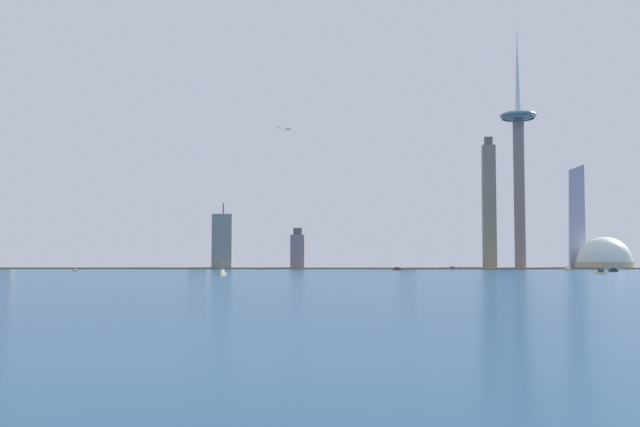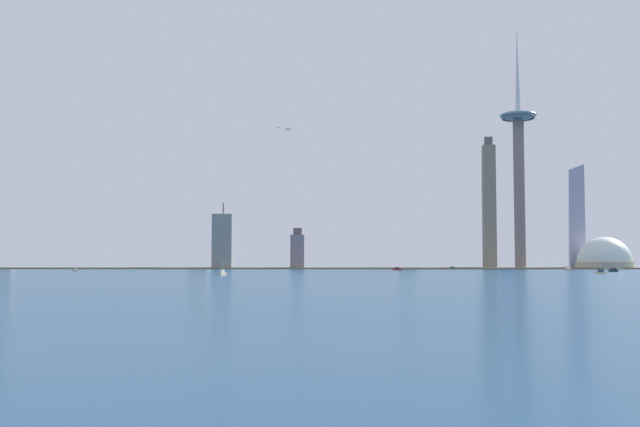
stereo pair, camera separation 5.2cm
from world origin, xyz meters
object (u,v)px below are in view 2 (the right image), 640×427
at_px(skyscraper_6, 223,242).
at_px(airplane, 282,129).
at_px(boat_0, 568,269).
at_px(boat_5, 613,270).
at_px(skyscraper_3, 507,232).
at_px(boat_2, 222,273).
at_px(skyscraper_1, 199,244).
at_px(channel_buoy_0, 135,271).
at_px(skyscraper_4, 575,201).
at_px(skyscraper_0, 298,251).
at_px(skyscraper_2, 489,205).
at_px(boat_6, 601,272).
at_px(boat_1, 75,270).
at_px(stadium_dome, 604,262).
at_px(skyscraper_7, 9,214).
at_px(skyscraper_5, 407,249).
at_px(boat_3, 397,269).
at_px(observation_tower, 519,153).
at_px(boat_4, 453,269).

height_order(skyscraper_6, airplane, airplane).
bearing_deg(boat_0, boat_5, -169.82).
distance_m(skyscraper_3, boat_0, 251.19).
xyz_separation_m(skyscraper_6, boat_2, (68.29, -456.52, -33.12)).
xyz_separation_m(skyscraper_1, airplane, (118.41, -52.33, 148.79)).
height_order(boat_5, channel_buoy_0, boat_5).
height_order(boat_5, airplane, airplane).
xyz_separation_m(skyscraper_1, skyscraper_4, (503.33, -36.41, 55.05)).
relative_size(skyscraper_0, boat_2, 5.50).
relative_size(skyscraper_2, boat_6, 18.54).
bearing_deg(boat_1, skyscraper_6, 124.94).
bearing_deg(stadium_dome, skyscraper_7, 177.42).
relative_size(stadium_dome, skyscraper_7, 0.48).
bearing_deg(skyscraper_4, skyscraper_2, -172.64).
relative_size(skyscraper_2, skyscraper_5, 2.37).
distance_m(skyscraper_2, boat_6, 409.04).
relative_size(stadium_dome, boat_5, 5.94).
bearing_deg(boat_3, skyscraper_5, -132.86).
distance_m(stadium_dome, skyscraper_1, 532.26).
xyz_separation_m(skyscraper_6, skyscraper_7, (-293.26, 40.50, 37.60)).
bearing_deg(skyscraper_4, skyscraper_5, 169.51).
bearing_deg(airplane, boat_0, -7.12).
relative_size(observation_tower, channel_buoy_0, 159.34).
relative_size(skyscraper_1, boat_6, 7.33).
bearing_deg(stadium_dome, airplane, 177.19).
distance_m(skyscraper_1, boat_6, 599.73).
bearing_deg(skyscraper_4, observation_tower, -154.74).
relative_size(stadium_dome, boat_0, 4.04).
bearing_deg(skyscraper_6, skyscraper_7, 172.14).
distance_m(skyscraper_6, boat_6, 511.65).
bearing_deg(skyscraper_6, observation_tower, 0.41).
bearing_deg(skyscraper_6, boat_0, -20.74).
xyz_separation_m(skyscraper_0, skyscraper_6, (-94.90, -0.19, 11.44)).
xyz_separation_m(skyscraper_7, boat_0, (682.93, -188.09, -70.64)).
bearing_deg(skyscraper_2, skyscraper_6, -175.56).
bearing_deg(skyscraper_1, boat_4, -28.75).
height_order(skyscraper_1, boat_1, skyscraper_1).
relative_size(skyscraper_0, skyscraper_1, 0.76).
relative_size(skyscraper_5, boat_4, 6.78).
height_order(skyscraper_0, channel_buoy_0, skyscraper_0).
distance_m(skyscraper_2, skyscraper_6, 346.34).
xyz_separation_m(skyscraper_3, boat_2, (-311.83, -555.16, -48.84)).
relative_size(skyscraper_4, boat_4, 16.98).
bearing_deg(skyscraper_0, boat_4, -28.55).
bearing_deg(skyscraper_5, skyscraper_1, -179.23).
relative_size(observation_tower, boat_6, 33.59).
distance_m(skyscraper_5, boat_3, 205.49).
height_order(skyscraper_4, channel_buoy_0, skyscraper_4).
bearing_deg(boat_0, boat_4, 71.97).
xyz_separation_m(skyscraper_1, boat_1, (-64.14, -306.47, -32.88)).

